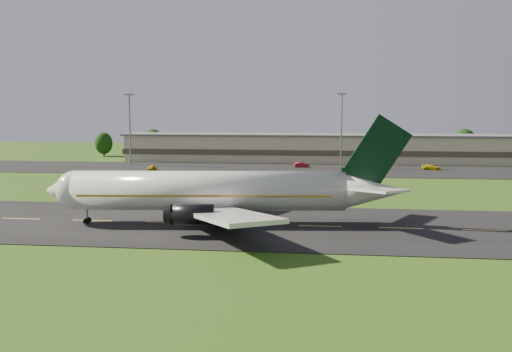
# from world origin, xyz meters

# --- Properties ---
(ground) EXTENTS (360.00, 360.00, 0.00)m
(ground) POSITION_xyz_m (0.00, 0.00, 0.00)
(ground) COLOR #224210
(ground) RESTS_ON ground
(taxiway) EXTENTS (220.00, 30.00, 0.10)m
(taxiway) POSITION_xyz_m (0.00, 0.00, 0.05)
(taxiway) COLOR black
(taxiway) RESTS_ON ground
(apron) EXTENTS (260.00, 30.00, 0.10)m
(apron) POSITION_xyz_m (0.00, 72.00, 0.05)
(apron) COLOR black
(apron) RESTS_ON ground
(airliner) EXTENTS (51.25, 41.97, 15.57)m
(airliner) POSITION_xyz_m (-14.71, 0.09, 4.66)
(airliner) COLOR silver
(airliner) RESTS_ON ground
(terminal) EXTENTS (145.00, 16.00, 8.40)m
(terminal) POSITION_xyz_m (6.40, 96.18, 3.99)
(terminal) COLOR #C0B092
(terminal) RESTS_ON ground
(light_mast_west) EXTENTS (2.40, 1.20, 20.35)m
(light_mast_west) POSITION_xyz_m (-55.00, 80.00, 12.74)
(light_mast_west) COLOR gray
(light_mast_west) RESTS_ON ground
(light_mast_centre) EXTENTS (2.40, 1.20, 20.35)m
(light_mast_centre) POSITION_xyz_m (5.00, 80.00, 12.74)
(light_mast_centre) COLOR gray
(light_mast_centre) RESTS_ON ground
(tree_line) EXTENTS (196.84, 9.24, 10.20)m
(tree_line) POSITION_xyz_m (37.96, 106.62, 4.96)
(tree_line) COLOR black
(tree_line) RESTS_ON ground
(service_vehicle_a) EXTENTS (1.98, 3.97, 1.30)m
(service_vehicle_a) POSITION_xyz_m (-44.27, 65.29, 0.75)
(service_vehicle_a) COLOR #C0A10B
(service_vehicle_a) RESTS_ON apron
(service_vehicle_b) EXTENTS (4.33, 2.28, 1.36)m
(service_vehicle_b) POSITION_xyz_m (-5.74, 78.03, 0.78)
(service_vehicle_b) COLOR #AA0B1B
(service_vehicle_b) RESTS_ON apron
(service_vehicle_c) EXTENTS (2.76, 5.07, 1.35)m
(service_vehicle_c) POSITION_xyz_m (12.53, 75.08, 0.77)
(service_vehicle_c) COLOR white
(service_vehicle_c) RESTS_ON apron
(service_vehicle_d) EXTENTS (5.14, 2.86, 1.41)m
(service_vehicle_d) POSITION_xyz_m (28.50, 75.66, 0.80)
(service_vehicle_d) COLOR yellow
(service_vehicle_d) RESTS_ON apron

